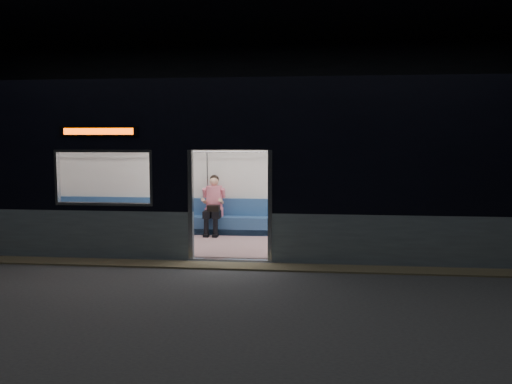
# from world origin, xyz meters

# --- Properties ---
(station_floor) EXTENTS (24.00, 14.00, 0.01)m
(station_floor) POSITION_xyz_m (0.00, 0.00, -0.01)
(station_floor) COLOR #47494C
(station_floor) RESTS_ON ground
(station_envelope) EXTENTS (24.00, 14.00, 5.00)m
(station_envelope) POSITION_xyz_m (0.00, 0.00, 3.66)
(station_envelope) COLOR black
(station_envelope) RESTS_ON station_floor
(tactile_strip) EXTENTS (22.80, 0.50, 0.03)m
(tactile_strip) POSITION_xyz_m (0.00, 0.55, 0.01)
(tactile_strip) COLOR #8C7F59
(tactile_strip) RESTS_ON station_floor
(metro_car) EXTENTS (18.00, 3.04, 3.35)m
(metro_car) POSITION_xyz_m (-0.00, 2.54, 1.85)
(metro_car) COLOR #93A7B0
(metro_car) RESTS_ON station_floor
(passenger) EXTENTS (0.43, 0.71, 1.38)m
(passenger) POSITION_xyz_m (-0.79, 3.55, 0.80)
(passenger) COLOR black
(passenger) RESTS_ON metro_car
(handbag) EXTENTS (0.30, 0.27, 0.14)m
(handbag) POSITION_xyz_m (-0.75, 3.32, 0.68)
(handbag) COLOR black
(handbag) RESTS_ON passenger
(transit_map) EXTENTS (0.97, 0.03, 0.63)m
(transit_map) POSITION_xyz_m (4.28, 3.85, 1.47)
(transit_map) COLOR white
(transit_map) RESTS_ON metro_car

